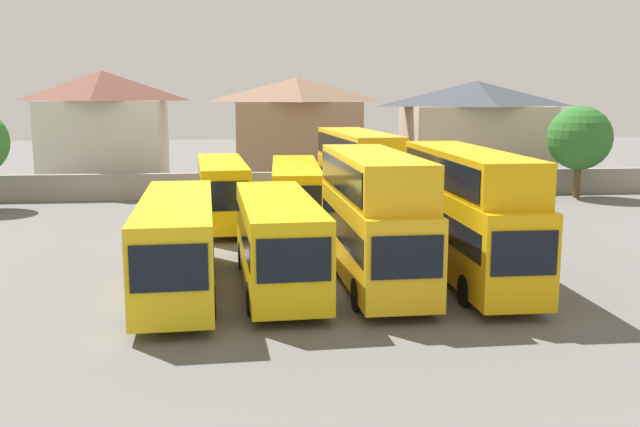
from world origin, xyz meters
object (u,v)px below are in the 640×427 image
bus_3 (373,212)px  bus_5 (222,189)px  bus_1 (177,240)px  bus_6 (296,190)px  tree_behind_wall (580,138)px  bus_4 (467,207)px  bus_2 (278,237)px  bus_7 (358,172)px  house_terrace_left (104,129)px  house_terrace_right (475,132)px  house_terrace_centre (297,130)px

bus_3 → bus_5: bus_3 is taller
bus_1 → bus_3: bus_3 is taller
bus_1 → bus_6: 14.50m
bus_1 → tree_behind_wall: tree_behind_wall is taller
bus_4 → bus_6: (-5.75, 12.76, -0.93)m
bus_3 → bus_5: bearing=-156.7°
bus_1 → bus_4: size_ratio=1.00×
bus_2 → bus_4: bus_4 is taller
bus_7 → house_terrace_left: 23.43m
bus_7 → house_terrace_right: house_terrace_right is taller
bus_2 → bus_6: size_ratio=0.89×
bus_6 → house_terrace_centre: (1.37, 17.48, 2.37)m
bus_1 → house_terrace_right: (20.81, 29.88, 2.19)m
bus_2 → bus_7: bus_7 is taller
bus_1 → house_terrace_left: house_terrace_left is taller
bus_5 → house_terrace_right: (19.58, 16.52, 2.13)m
bus_7 → bus_5: bearing=-94.5°
bus_5 → tree_behind_wall: 25.66m
bus_1 → bus_4: bearing=91.0°
bus_2 → bus_6: 13.35m
bus_6 → house_terrace_centre: size_ratio=1.16×
bus_2 → bus_7: size_ratio=0.89×
bus_7 → house_terrace_right: size_ratio=1.02×
bus_4 → house_terrace_left: house_terrace_left is taller
bus_6 → bus_2: bearing=-4.3°
house_terrace_left → tree_behind_wall: house_terrace_left is taller
house_terrace_centre → bus_5: bearing=-107.0°
bus_5 → bus_6: (4.03, 0.15, -0.12)m
bus_3 → bus_7: (1.49, 12.99, 0.06)m
bus_5 → bus_1: bearing=-9.5°
bus_2 → house_terrace_left: (-11.62, 29.39, 2.58)m
bus_6 → bus_4: bearing=26.9°
bus_3 → bus_4: bus_4 is taller
bus_6 → bus_7: 3.62m
house_terrace_left → bus_3: bearing=-62.6°
house_terrace_centre → bus_6: bearing=-94.5°
house_terrace_left → house_terrace_centre: (14.60, 1.34, -0.23)m
house_terrace_right → house_terrace_left: bearing=-179.5°
bus_1 → bus_5: size_ratio=1.09×
bus_6 → house_terrace_left: (-13.23, 16.13, 2.60)m
bus_1 → bus_7: bearing=143.8°
bus_4 → house_terrace_left: bearing=-146.9°
house_terrace_left → house_terrace_right: size_ratio=0.80×
bus_2 → house_terrace_left: house_terrace_left is taller
bus_4 → tree_behind_wall: bearing=145.0°
bus_4 → bus_7: bearing=-170.0°
bus_3 → bus_5: (-6.03, 13.04, -0.78)m
bus_6 → house_terrace_left: size_ratio=1.27×
bus_6 → bus_1: bearing=-18.6°
bus_4 → bus_5: (-9.78, 12.61, -0.81)m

